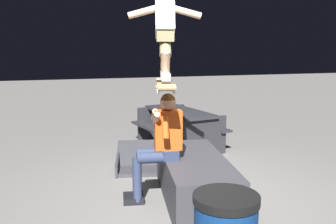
{
  "coord_description": "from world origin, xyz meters",
  "views": [
    {
      "loc": [
        -4.23,
        1.62,
        1.95
      ],
      "look_at": [
        0.16,
        0.23,
        1.16
      ],
      "focal_mm": 39.84,
      "sensor_mm": 36.0,
      "label": 1
    }
  ],
  "objects_px": {
    "skater_airborne": "(165,27)",
    "kicker_ramp": "(142,161)",
    "ledge_box_main": "(195,179)",
    "skateboard": "(165,85)",
    "picnic_table_back": "(179,123)",
    "person_sitting_on_ledge": "(159,141)"
  },
  "relations": [
    {
      "from": "skater_airborne",
      "to": "kicker_ramp",
      "type": "height_order",
      "value": "skater_airborne"
    },
    {
      "from": "ledge_box_main",
      "to": "skateboard",
      "type": "height_order",
      "value": "skateboard"
    },
    {
      "from": "ledge_box_main",
      "to": "picnic_table_back",
      "type": "bearing_deg",
      "value": -14.82
    },
    {
      "from": "picnic_table_back",
      "to": "person_sitting_on_ledge",
      "type": "bearing_deg",
      "value": 155.23
    },
    {
      "from": "kicker_ramp",
      "to": "person_sitting_on_ledge",
      "type": "bearing_deg",
      "value": 175.3
    },
    {
      "from": "ledge_box_main",
      "to": "person_sitting_on_ledge",
      "type": "bearing_deg",
      "value": 74.36
    },
    {
      "from": "skateboard",
      "to": "skater_airborne",
      "type": "bearing_deg",
      "value": -14.89
    },
    {
      "from": "skater_airborne",
      "to": "ledge_box_main",
      "type": "bearing_deg",
      "value": -95.37
    },
    {
      "from": "ledge_box_main",
      "to": "skater_airborne",
      "type": "bearing_deg",
      "value": 84.63
    },
    {
      "from": "ledge_box_main",
      "to": "picnic_table_back",
      "type": "height_order",
      "value": "picnic_table_back"
    },
    {
      "from": "kicker_ramp",
      "to": "skateboard",
      "type": "bearing_deg",
      "value": 176.96
    },
    {
      "from": "skateboard",
      "to": "kicker_ramp",
      "type": "distance_m",
      "value": 2.18
    },
    {
      "from": "skater_airborne",
      "to": "kicker_ramp",
      "type": "relative_size",
      "value": 0.81
    },
    {
      "from": "ledge_box_main",
      "to": "person_sitting_on_ledge",
      "type": "xyz_separation_m",
      "value": [
        0.12,
        0.44,
        0.51
      ]
    },
    {
      "from": "person_sitting_on_ledge",
      "to": "skater_airborne",
      "type": "xyz_separation_m",
      "value": [
        -0.09,
        -0.05,
        1.41
      ]
    },
    {
      "from": "skateboard",
      "to": "kicker_ramp",
      "type": "relative_size",
      "value": 0.75
    },
    {
      "from": "picnic_table_back",
      "to": "kicker_ramp",
      "type": "bearing_deg",
      "value": 132.68
    },
    {
      "from": "kicker_ramp",
      "to": "picnic_table_back",
      "type": "distance_m",
      "value": 1.41
    },
    {
      "from": "skateboard",
      "to": "skater_airborne",
      "type": "distance_m",
      "value": 0.69
    },
    {
      "from": "person_sitting_on_ledge",
      "to": "skater_airborne",
      "type": "relative_size",
      "value": 1.24
    },
    {
      "from": "person_sitting_on_ledge",
      "to": "kicker_ramp",
      "type": "bearing_deg",
      "value": -4.7
    },
    {
      "from": "picnic_table_back",
      "to": "skateboard",
      "type": "bearing_deg",
      "value": 157.14
    }
  ]
}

